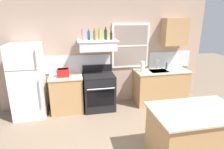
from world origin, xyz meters
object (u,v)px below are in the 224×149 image
(bottle_dark_green_wine, at_px, (106,34))
(bottle_brown_stout, at_px, (111,36))
(bottle_blue_liqueur, at_px, (89,36))
(bottle_champagne_gold_foil, at_px, (100,35))
(paper_towel_roll, at_px, (143,67))
(bottle_rose_pink, at_px, (83,35))
(toaster, at_px, (63,73))
(kitchen_island, at_px, (193,135))
(refrigerator, at_px, (28,81))
(bottle_olive_oil_square, at_px, (94,35))
(stove_range, at_px, (99,91))
(dish_soap_bottle, at_px, (167,66))

(bottle_dark_green_wine, xyz_separation_m, bottle_brown_stout, (0.13, -0.03, -0.04))
(bottle_blue_liqueur, xyz_separation_m, bottle_brown_stout, (0.54, -0.05, -0.02))
(bottle_champagne_gold_foil, bearing_deg, paper_towel_roll, -5.76)
(bottle_rose_pink, height_order, bottle_champagne_gold_foil, bottle_rose_pink)
(toaster, height_order, bottle_blue_liqueur, bottle_blue_liqueur)
(kitchen_island, bearing_deg, paper_towel_roll, 92.11)
(bottle_brown_stout, bearing_deg, kitchen_island, -68.35)
(bottle_dark_green_wine, bearing_deg, kitchen_island, -65.85)
(refrigerator, relative_size, toaster, 5.80)
(paper_towel_roll, bearing_deg, bottle_rose_pink, 176.58)
(refrigerator, distance_m, bottle_champagne_gold_foil, 2.00)
(toaster, distance_m, bottle_olive_oil_square, 1.15)
(stove_range, xyz_separation_m, kitchen_island, (1.23, -2.16, -0.01))
(bottle_blue_liqueur, bearing_deg, toaster, -168.85)
(bottle_olive_oil_square, height_order, bottle_dark_green_wine, bottle_dark_green_wine)
(bottle_champagne_gold_foil, bearing_deg, bottle_blue_liqueur, -179.70)
(toaster, xyz_separation_m, bottle_champagne_gold_foil, (0.92, 0.13, 0.86))
(toaster, distance_m, bottle_blue_liqueur, 1.07)
(bottle_blue_liqueur, relative_size, bottle_champagne_gold_foil, 0.87)
(refrigerator, relative_size, bottle_champagne_gold_foil, 5.89)
(kitchen_island, bearing_deg, bottle_blue_liqueur, 121.89)
(bottle_rose_pink, distance_m, paper_towel_roll, 1.71)
(bottle_rose_pink, height_order, paper_towel_roll, bottle_rose_pink)
(toaster, xyz_separation_m, bottle_dark_green_wine, (1.06, 0.11, 0.86))
(stove_range, bearing_deg, paper_towel_roll, 1.86)
(bottle_blue_liqueur, distance_m, bottle_olive_oil_square, 0.16)
(paper_towel_roll, height_order, dish_soap_bottle, paper_towel_roll)
(kitchen_island, bearing_deg, bottle_dark_green_wine, 114.15)
(dish_soap_bottle, bearing_deg, paper_towel_roll, -172.17)
(toaster, distance_m, dish_soap_bottle, 2.73)
(dish_soap_bottle, bearing_deg, bottle_rose_pink, -179.71)
(refrigerator, xyz_separation_m, stove_range, (1.65, 0.02, -0.40))
(stove_range, relative_size, dish_soap_bottle, 6.06)
(bottle_rose_pink, xyz_separation_m, dish_soap_bottle, (2.22, 0.01, -0.87))
(refrigerator, height_order, bottle_dark_green_wine, bottle_dark_green_wine)
(kitchen_island, bearing_deg, bottle_champagne_gold_foil, 116.78)
(stove_range, bearing_deg, bottle_dark_green_wine, 32.39)
(refrigerator, bearing_deg, stove_range, 0.80)
(stove_range, height_order, bottle_olive_oil_square, bottle_olive_oil_square)
(bottle_rose_pink, distance_m, bottle_brown_stout, 0.68)
(bottle_brown_stout, bearing_deg, bottle_champagne_gold_foil, 169.33)
(stove_range, distance_m, paper_towel_roll, 1.29)
(bottle_rose_pink, relative_size, paper_towel_roll, 1.13)
(toaster, relative_size, paper_towel_roll, 1.10)
(stove_range, relative_size, bottle_olive_oil_square, 3.89)
(bottle_rose_pink, relative_size, bottle_olive_oil_square, 1.09)
(bottle_champagne_gold_foil, xyz_separation_m, dish_soap_bottle, (1.81, -0.01, -0.87))
(toaster, distance_m, bottle_brown_stout, 1.45)
(bottle_blue_liqueur, relative_size, bottle_olive_oil_square, 0.91)
(bottle_rose_pink, height_order, bottle_blue_liqueur, bottle_rose_pink)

